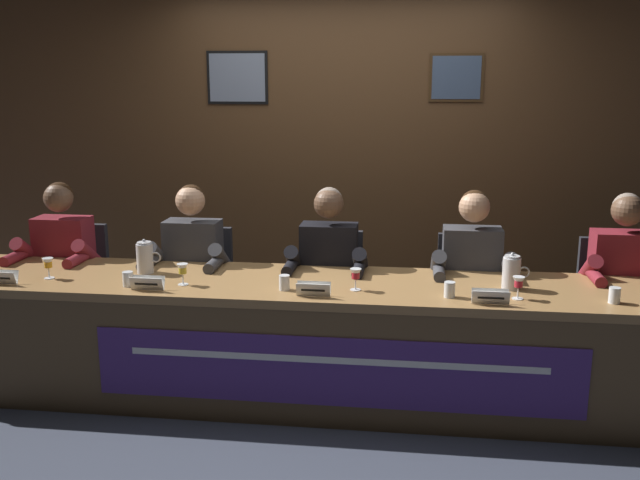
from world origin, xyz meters
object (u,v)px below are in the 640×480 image
Objects in this scene: juice_glass_center at (356,275)px; panelist_far_right at (624,279)px; chair_far_right at (611,312)px; nameplate_right at (491,297)px; chair_far_left at (76,291)px; panelist_far_left at (59,260)px; juice_glass_far_left at (48,264)px; panelist_left at (190,264)px; chair_left at (200,296)px; panelist_center at (327,269)px; nameplate_left at (147,283)px; water_cup_right at (450,290)px; chair_right at (467,306)px; nameplate_far_left at (1,277)px; nameplate_center at (313,289)px; water_cup_left at (128,280)px; water_cup_center at (284,283)px; juice_glass_right at (519,284)px; panelist_right at (472,274)px; chair_center at (331,301)px; water_pitcher_left_side at (145,258)px; juice_glass_left at (183,270)px; conference_table at (318,323)px; water_cup_far_right at (614,296)px.

panelist_far_right is (1.58, 0.51, -0.11)m from juice_glass_center.
nameplate_right is at bearing -134.68° from chair_far_right.
chair_far_left reaches higher than juice_glass_center.
panelist_far_left reaches higher than juice_glass_far_left.
panelist_far_left is 1.00× the size of panelist_left.
chair_left is 0.73× the size of panelist_center.
water_cup_right is (1.66, 0.08, -0.00)m from nameplate_left.
panelist_left is 1.37× the size of chair_right.
nameplate_far_left and nameplate_center have the same top height.
water_cup_left is at bearing 176.91° from nameplate_center.
water_cup_center is at bearing 3.23° from nameplate_far_left.
water_cup_right is at bearing -144.09° from chair_far_right.
chair_far_right is (3.59, 0.00, 0.00)m from chair_far_left.
juice_glass_right reaches higher than water_cup_center.
water_cup_center is 0.07× the size of panelist_right.
chair_right is at bearing 17.33° from nameplate_far_left.
panelist_right is at bearing 19.70° from nameplate_left.
chair_left is at bearing 45.12° from juice_glass_far_left.
chair_center is 1.25m from water_pitcher_left_side.
juice_glass_left is (0.13, -0.53, 0.11)m from panelist_left.
water_cup_left is at bearing -143.39° from chair_center.
chair_far_right is (1.80, 0.85, -0.34)m from nameplate_center.
juice_glass_far_left is at bearing -164.30° from chair_right.
water_cup_center is 1.21m from panelist_right.
chair_left is (-0.90, 0.69, -0.09)m from conference_table.
chair_center is 0.73× the size of panelist_right.
nameplate_far_left is 2.75m from nameplate_right.
conference_table is 24.48× the size of nameplate_far_left.
water_cup_far_right is at bearing 2.00° from nameplate_left.
juice_glass_left is 1.46× the size of water_cup_left.
nameplate_left is 2.21× the size of water_cup_center.
panelist_far_left is 14.25× the size of water_cup_center.
juice_glass_left reaches higher than water_cup_right.
water_cup_left is at bearing -47.62° from chair_far_left.
panelist_right is 0.60m from juice_glass_right.
chair_far_left is 4.70× the size of nameplate_left.
panelist_center is (0.90, -0.20, 0.27)m from chair_left.
panelist_far_left is at bearing 159.95° from nameplate_center.
conference_table is at bearing -28.64° from panelist_left.
water_pitcher_left_side is at bearing 171.20° from juice_glass_center.
panelist_left is at bearing -175.79° from chair_far_right.
chair_center is at bearing 154.17° from water_cup_far_right.
panelist_center is at bearing 16.00° from water_pitcher_left_side.
water_cup_right is (0.73, -0.57, 0.06)m from panelist_center.
panelist_far_left is 9.77× the size of juice_glass_far_left.
juice_glass_far_left is at bearing -162.53° from panelist_center.
chair_far_left is 10.40× the size of water_cup_right.
panelist_far_left is at bearing 156.80° from water_pitcher_left_side.
panelist_right is at bearing 13.43° from nameplate_far_left.
chair_left is 4.80× the size of nameplate_center.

